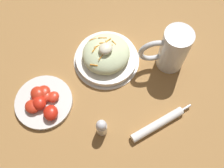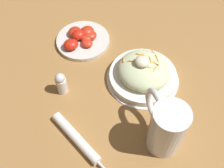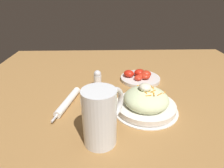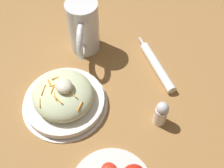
{
  "view_description": "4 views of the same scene",
  "coord_description": "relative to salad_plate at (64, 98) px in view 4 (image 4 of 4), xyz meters",
  "views": [
    {
      "loc": [
        -0.25,
        -0.3,
        0.8
      ],
      "look_at": [
        -0.0,
        -0.05,
        0.05
      ],
      "focal_mm": 41.65,
      "sensor_mm": 36.0,
      "label": 1
    },
    {
      "loc": [
        0.27,
        -0.44,
        0.73
      ],
      "look_at": [
        0.02,
        -0.06,
        0.07
      ],
      "focal_mm": 44.36,
      "sensor_mm": 36.0,
      "label": 2
    },
    {
      "loc": [
        0.65,
        -0.09,
        0.39
      ],
      "look_at": [
        -0.0,
        -0.07,
        0.08
      ],
      "focal_mm": 30.92,
      "sensor_mm": 36.0,
      "label": 3
    },
    {
      "loc": [
        -0.35,
        0.17,
        0.65
      ],
      "look_at": [
        0.01,
        -0.07,
        0.07
      ],
      "focal_mm": 44.83,
      "sensor_mm": 36.0,
      "label": 4
    }
  ],
  "objects": [
    {
      "name": "salad_plate",
      "position": [
        0.0,
        0.0,
        0.0
      ],
      "size": [
        0.23,
        0.23,
        0.1
      ],
      "color": "white",
      "rests_on": "ground_plane"
    },
    {
      "name": "salt_shaker",
      "position": [
        -0.19,
        -0.18,
        0.01
      ],
      "size": [
        0.03,
        0.03,
        0.08
      ],
      "color": "white",
      "rests_on": "ground_plane"
    },
    {
      "name": "ground_plane",
      "position": [
        -0.06,
        -0.05,
        -0.03
      ],
      "size": [
        1.43,
        1.43,
        0.0
      ],
      "primitive_type": "plane",
      "color": "#9E703D"
    },
    {
      "name": "beer_mug",
      "position": [
        0.15,
        -0.16,
        0.04
      ],
      "size": [
        0.15,
        0.12,
        0.17
      ],
      "color": "white",
      "rests_on": "ground_plane"
    },
    {
      "name": "napkin_roll",
      "position": [
        -0.05,
        -0.29,
        -0.02
      ],
      "size": [
        0.22,
        0.07,
        0.03
      ],
      "color": "white",
      "rests_on": "ground_plane"
    }
  ]
}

